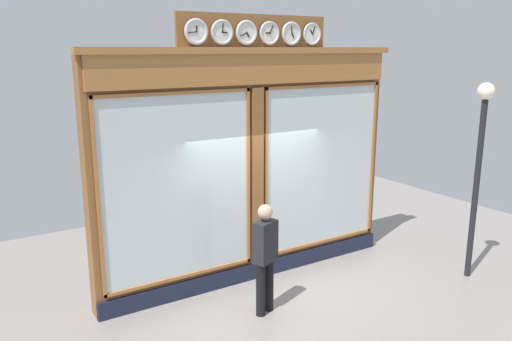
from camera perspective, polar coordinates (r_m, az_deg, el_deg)
The scene contains 3 objects.
shop_facade at distance 8.48m, azimuth -0.46°, elevation 0.63°, with size 5.56×0.42×4.37m.
pedestrian at distance 7.55m, azimuth 1.01°, elevation -9.35°, with size 0.41×0.33×1.69m.
street_lamp at distance 9.17m, azimuth 23.73°, elevation 2.06°, with size 0.28×0.28×3.33m.
Camera 1 is at (4.35, 6.90, 3.85)m, focal length 35.82 mm.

